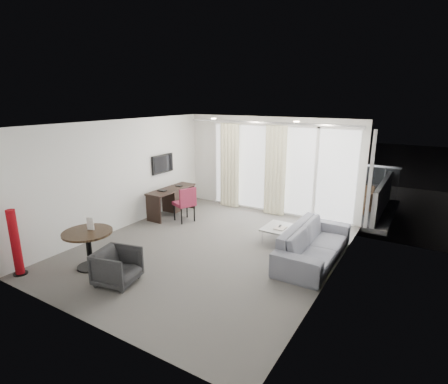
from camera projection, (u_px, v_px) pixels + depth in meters
The scene contains 28 objects.
floor at pixel (209, 248), 7.38m from camera, with size 5.00×6.00×0.00m, color #5A5753.
ceiling at pixel (208, 124), 6.70m from camera, with size 5.00×6.00×0.00m, color white.
wall_left at pixel (121, 175), 8.29m from camera, with size 0.00×6.00×2.60m, color silver.
wall_right at pixel (334, 209), 5.79m from camera, with size 0.00×6.00×2.60m, color silver.
wall_front at pixel (82, 239), 4.56m from camera, with size 5.00×0.00×2.60m, color silver.
window_panel at pixel (279, 170), 9.38m from camera, with size 4.00×0.02×2.38m, color white, non-canonical shape.
window_frame at pixel (279, 170), 9.37m from camera, with size 4.10×0.06×2.44m, color white, non-canonical shape.
curtain_left at pixel (230, 166), 9.97m from camera, with size 0.60×0.20×2.38m, color beige, non-canonical shape.
curtain_right at pixel (275, 171), 9.27m from camera, with size 0.60×0.20×2.38m, color beige, non-canonical shape.
curtain_track at pixel (268, 123), 9.07m from camera, with size 4.80×0.04×0.04m, color #B2B2B7, non-canonical shape.
downlight_a at pixel (214, 119), 8.47m from camera, with size 0.12×0.12×0.02m, color #FFE0B2.
downlight_b at pixel (296, 122), 7.42m from camera, with size 0.12×0.12×0.02m, color #FFE0B2.
desk at pixel (172, 202), 9.44m from camera, with size 0.48×1.55×0.73m, color black, non-canonical shape.
tv at pixel (163, 164), 9.45m from camera, with size 0.05×0.80×0.50m, color black, non-canonical shape.
desk_chair at pixel (184, 204), 8.92m from camera, with size 0.50×0.46×0.91m, color maroon, non-canonical shape.
round_table at pixel (89, 250), 6.48m from camera, with size 0.90×0.90×0.72m, color black, non-canonical shape.
menu_card at pixel (91, 230), 6.47m from camera, with size 0.13×0.02×0.24m, color white, non-canonical shape.
red_lamp at pixel (15, 243), 6.16m from camera, with size 0.24×0.24×1.22m, color maroon.
tub_armchair at pixel (117, 267), 5.93m from camera, with size 0.65×0.67×0.61m, color #262628.
coffee_table at pixel (282, 235), 7.66m from camera, with size 0.76×0.76×0.34m, color gray, non-canonical shape.
remote at pixel (280, 226), 7.67m from camera, with size 0.05×0.16×0.02m, color black, non-canonical shape.
magazine at pixel (280, 228), 7.57m from camera, with size 0.24×0.31×0.02m, color gray, non-canonical shape.
sofa at pixel (314, 243), 6.81m from camera, with size 2.30×0.90×0.67m, color slate.
terrace_slab at pixel (296, 201), 10.96m from camera, with size 5.60×3.00×0.12m, color #4D4D50.
rattan_chair_a at pixel (309, 192), 10.30m from camera, with size 0.54×0.54×0.79m, color #4C3623, non-canonical shape.
rattan_chair_b at pixel (361, 199), 9.69m from camera, with size 0.50×0.50×0.73m, color #4C3623, non-canonical shape.
rattan_table at pixel (345, 198), 10.26m from camera, with size 0.47×0.47×0.47m, color #4C3623, non-canonical shape.
balustrade at pixel (312, 175), 12.01m from camera, with size 5.50×0.06×1.05m, color #B2B2B7, non-canonical shape.
Camera 1 is at (3.78, -5.67, 3.09)m, focal length 28.00 mm.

